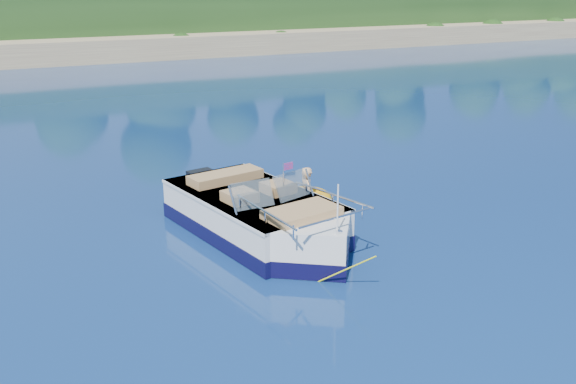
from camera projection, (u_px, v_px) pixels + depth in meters
name	position (u px, v px, depth m)	size (l,w,h in m)	color
ground	(343.00, 284.00, 11.89)	(160.00, 160.00, 0.00)	#0A1C47
shoreline	(27.00, 22.00, 65.93)	(170.00, 59.00, 6.00)	#8B7150
motorboat	(264.00, 221.00, 13.85)	(3.01, 6.29, 2.11)	silver
tow_tube	(304.00, 199.00, 16.14)	(1.77, 1.77, 0.37)	#F8A70E
boy	(306.00, 204.00, 16.11)	(0.55, 0.36, 1.49)	tan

